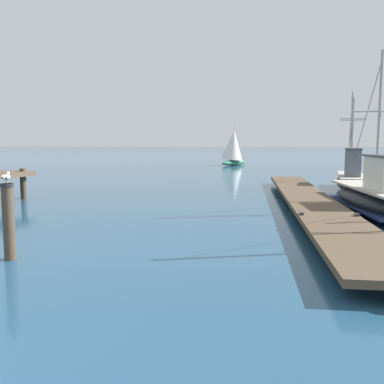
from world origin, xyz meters
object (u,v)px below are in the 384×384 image
(fishing_boat_0, at_px, (380,196))
(perched_seagull, at_px, (6,177))
(fishing_boat_1, at_px, (351,178))
(mooring_piling, at_px, (9,220))
(distant_sailboat, at_px, (233,148))

(fishing_boat_0, height_order, perched_seagull, fishing_boat_0)
(fishing_boat_1, xyz_separation_m, perched_seagull, (-10.55, -15.35, 1.19))
(mooring_piling, relative_size, perched_seagull, 4.56)
(perched_seagull, distance_m, distant_sailboat, 38.45)
(mooring_piling, bearing_deg, perched_seagull, -75.38)
(fishing_boat_0, distance_m, distant_sailboat, 31.53)
(fishing_boat_1, xyz_separation_m, mooring_piling, (-10.55, -15.34, 0.22))
(fishing_boat_0, relative_size, fishing_boat_1, 0.86)
(perched_seagull, bearing_deg, fishing_boat_1, 55.49)
(perched_seagull, xyz_separation_m, distant_sailboat, (2.92, 38.34, 0.07))
(fishing_boat_0, xyz_separation_m, fishing_boat_1, (0.62, 7.72, 0.00))
(fishing_boat_1, bearing_deg, mooring_piling, -124.53)
(fishing_boat_1, height_order, mooring_piling, fishing_boat_1)
(fishing_boat_1, relative_size, distant_sailboat, 1.61)
(fishing_boat_0, bearing_deg, perched_seagull, -142.49)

